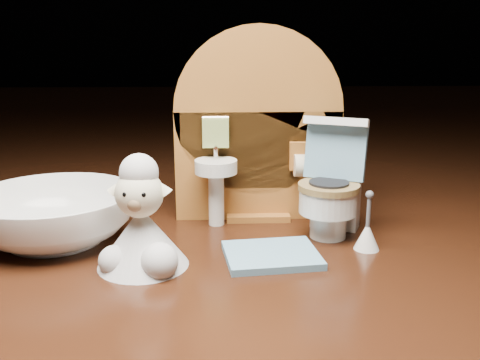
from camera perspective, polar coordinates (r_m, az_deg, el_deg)
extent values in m
cube|color=#3D1A0B|center=(0.40, 2.45, -13.78)|extent=(2.50, 2.50, 0.10)
cube|color=#9F5F25|center=(0.42, 1.90, 1.63)|extent=(0.13, 0.02, 0.09)
cylinder|color=#9F5F25|center=(0.42, 1.95, 7.39)|extent=(0.13, 0.02, 0.13)
cube|color=#9F5F25|center=(0.44, 1.85, -3.56)|extent=(0.05, 0.04, 0.01)
cylinder|color=white|center=(0.41, -2.55, -1.84)|extent=(0.01, 0.01, 0.04)
cylinder|color=white|center=(0.40, -2.59, 1.45)|extent=(0.03, 0.03, 0.01)
cylinder|color=silver|center=(0.41, -2.60, 3.11)|extent=(0.00, 0.00, 0.01)
cube|color=#92A957|center=(0.41, -2.62, 5.04)|extent=(0.02, 0.01, 0.02)
cube|color=#9F5F25|center=(0.42, 6.95, 2.55)|extent=(0.02, 0.01, 0.02)
cylinder|color=beige|center=(0.41, 7.06, 1.55)|extent=(0.02, 0.02, 0.02)
cylinder|color=white|center=(0.39, 9.38, -4.64)|extent=(0.03, 0.03, 0.02)
cylinder|color=white|center=(0.39, 9.39, -2.20)|extent=(0.04, 0.04, 0.02)
cylinder|color=olive|center=(0.38, 9.45, -0.72)|extent=(0.04, 0.04, 0.00)
cube|color=white|center=(0.41, 10.20, -1.49)|extent=(0.04, 0.03, 0.05)
cube|color=#699BB8|center=(0.39, 10.19, 3.21)|extent=(0.05, 0.03, 0.04)
cube|color=white|center=(0.39, 10.19, 6.17)|extent=(0.05, 0.03, 0.01)
cylinder|color=#90A22D|center=(0.40, 11.78, 2.85)|extent=(0.01, 0.01, 0.01)
cube|color=#699BB8|center=(0.36, 3.38, -8.00)|extent=(0.07, 0.06, 0.00)
cone|color=white|center=(0.38, 13.40, -5.81)|extent=(0.02, 0.02, 0.02)
cylinder|color=#59595B|center=(0.37, 13.56, -3.28)|extent=(0.00, 0.00, 0.02)
sphere|color=#59595B|center=(0.37, 13.67, -1.54)|extent=(0.01, 0.01, 0.01)
cone|color=silver|center=(0.34, -10.39, -5.97)|extent=(0.06, 0.06, 0.04)
sphere|color=silver|center=(0.33, -8.60, -8.56)|extent=(0.02, 0.02, 0.02)
sphere|color=silver|center=(0.34, -13.28, -8.38)|extent=(0.02, 0.02, 0.02)
sphere|color=#F9F0C7|center=(0.33, -10.70, -1.43)|extent=(0.03, 0.03, 0.03)
sphere|color=#9D7E58|center=(0.32, -11.09, -2.45)|extent=(0.01, 0.01, 0.01)
sphere|color=silver|center=(0.33, -10.73, 0.75)|extent=(0.02, 0.02, 0.02)
cone|color=#F9F0C7|center=(0.34, -12.89, -0.66)|extent=(0.01, 0.01, 0.01)
cone|color=#F9F0C7|center=(0.33, -8.38, -0.73)|extent=(0.01, 0.01, 0.01)
sphere|color=black|center=(0.32, -12.12, -1.52)|extent=(0.00, 0.00, 0.00)
sphere|color=black|center=(0.32, -10.28, -1.55)|extent=(0.00, 0.00, 0.00)
imported|color=white|center=(0.40, -19.21, -3.71)|extent=(0.12, 0.12, 0.04)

